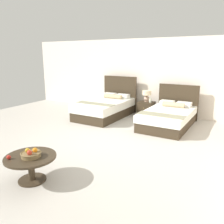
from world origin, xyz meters
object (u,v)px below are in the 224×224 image
Objects in this scene: coffee_table at (31,162)px; loose_apple at (9,157)px; nightstand at (146,109)px; table_lamp at (147,95)px; bed_near_window at (106,108)px; vase at (150,100)px; bed_near_corner at (169,117)px; fruit_bowl at (31,154)px.

loose_apple reaches higher than coffee_table.
table_lamp is at bearing 90.00° from nightstand.
vase is at bearing 30.19° from bed_near_window.
bed_near_window is 13.79× the size of vase.
bed_near_window reaches higher than bed_near_corner.
fruit_bowl is (-1.01, -4.21, 0.21)m from bed_near_corner.
coffee_table is (1.13, -4.20, 0.02)m from bed_near_window.
loose_apple is at bearing -92.38° from table_lamp.
vase is at bearing -21.34° from table_lamp.
bed_near_window is 2.18m from bed_near_corner.
bed_near_window is at bearing 101.81° from loose_apple.
bed_near_corner reaches higher than vase.
fruit_bowl reaches higher than loose_apple.
vase is at bearing -14.59° from nightstand.
bed_near_corner is 4.62m from loose_apple.
bed_near_corner is 4.14× the size of nightstand.
bed_near_corner reaches higher than loose_apple.
fruit_bowl is 4.83× the size of loose_apple.
bed_near_corner is at bearing -40.80° from vase.
bed_near_window is at bearing -144.56° from table_lamp.
table_lamp is 1.19× the size of fruit_bowl.
table_lamp is at bearing 87.62° from loose_apple.
coffee_table is 12.25× the size of loose_apple.
bed_near_window is 2.66× the size of coffee_table.
bed_near_corner reaches higher than fruit_bowl.
coffee_table is (-0.17, -4.96, -0.24)m from vase.
loose_apple is (-0.37, -5.21, -0.10)m from vase.
vase reaches higher than coffee_table.
bed_near_corner is 4.33m from coffee_table.
loose_apple is at bearing -94.09° from vase.
bed_near_corner is 31.13× the size of loose_apple.
nightstand is 0.49m from table_lamp.
vase is (0.15, -0.04, 0.32)m from nightstand.
table_lamp is 5.04m from fruit_bowl.
bed_near_corner reaches higher than coffee_table.
coffee_table is (-0.02, -5.02, -0.40)m from table_lamp.
bed_near_window reaches higher than vase.
nightstand is at bearing 142.28° from bed_near_corner.
vase is 4.97m from fruit_bowl.
bed_near_corner reaches higher than nightstand.
table_lamp reaches higher than fruit_bowl.
nightstand is 3.19× the size of vase.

